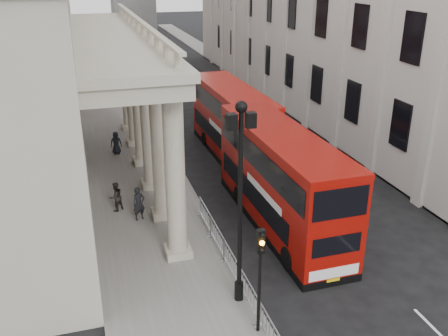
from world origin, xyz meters
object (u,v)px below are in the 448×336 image
(pedestrian_c, at_px, (116,143))
(bus_near, at_px, (281,178))
(bus_far, at_px, (232,121))
(pedestrian_a, at_px, (139,204))
(lamp_post_north, at_px, (134,53))
(pedestrian_b, at_px, (116,197))
(lamp_post_mid, at_px, (164,93))
(traffic_light, at_px, (260,263))
(lamp_post_south, at_px, (240,193))

(pedestrian_c, bearing_deg, bus_near, -56.70)
(bus_far, distance_m, pedestrian_c, 8.44)
(pedestrian_a, bearing_deg, lamp_post_north, 67.29)
(pedestrian_b, bearing_deg, lamp_post_mid, -154.94)
(lamp_post_north, distance_m, bus_near, 26.77)
(lamp_post_mid, height_order, traffic_light, lamp_post_mid)
(lamp_post_mid, xyz_separation_m, traffic_light, (0.10, -18.02, -1.80))
(lamp_post_north, bearing_deg, pedestrian_a, -97.05)
(lamp_post_south, height_order, bus_near, lamp_post_south)
(bus_near, distance_m, pedestrian_a, 7.60)
(lamp_post_north, relative_size, pedestrian_b, 4.98)
(traffic_light, bearing_deg, lamp_post_south, 92.84)
(lamp_post_south, bearing_deg, bus_far, 73.62)
(lamp_post_south, relative_size, traffic_light, 1.93)
(lamp_post_south, relative_size, pedestrian_b, 4.98)
(lamp_post_mid, relative_size, lamp_post_north, 1.00)
(lamp_post_north, height_order, pedestrian_b, lamp_post_north)
(lamp_post_south, relative_size, pedestrian_c, 5.06)
(bus_far, relative_size, pedestrian_c, 6.97)
(traffic_light, distance_m, pedestrian_a, 10.68)
(pedestrian_c, bearing_deg, pedestrian_a, -85.10)
(traffic_light, relative_size, bus_near, 0.36)
(lamp_post_south, height_order, pedestrian_a, lamp_post_south)
(lamp_post_south, distance_m, lamp_post_mid, 16.00)
(bus_far, bearing_deg, traffic_light, -105.54)
(lamp_post_north, bearing_deg, pedestrian_b, -100.17)
(bus_far, relative_size, pedestrian_a, 6.24)
(traffic_light, bearing_deg, pedestrian_b, 110.04)
(lamp_post_south, height_order, lamp_post_mid, same)
(pedestrian_c, bearing_deg, lamp_post_south, -76.60)
(bus_far, distance_m, pedestrian_b, 11.07)
(lamp_post_mid, bearing_deg, lamp_post_south, -90.00)
(pedestrian_a, bearing_deg, traffic_light, -88.65)
(lamp_post_north, distance_m, traffic_light, 34.07)
(traffic_light, bearing_deg, lamp_post_mid, 90.32)
(bus_near, height_order, pedestrian_b, bus_near)
(lamp_post_north, relative_size, bus_far, 0.73)
(pedestrian_a, height_order, pedestrian_b, pedestrian_a)
(bus_near, xyz_separation_m, pedestrian_c, (-7.31, 12.71, -1.71))
(lamp_post_north, bearing_deg, lamp_post_mid, -90.00)
(traffic_light, xyz_separation_m, bus_far, (4.59, 17.98, -0.54))
(bus_far, xyz_separation_m, pedestrian_c, (-7.93, 2.38, -1.63))
(lamp_post_mid, relative_size, traffic_light, 1.93)
(lamp_post_mid, xyz_separation_m, bus_near, (4.07, -10.36, -2.26))
(bus_near, height_order, bus_far, bus_near)
(lamp_post_north, xyz_separation_m, pedestrian_b, (-4.06, -22.62, -3.96))
(lamp_post_north, relative_size, traffic_light, 1.93)
(bus_near, relative_size, pedestrian_a, 6.42)
(traffic_light, xyz_separation_m, pedestrian_a, (-3.07, 10.02, -2.07))
(bus_near, xyz_separation_m, pedestrian_a, (-7.04, 2.36, -1.61))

